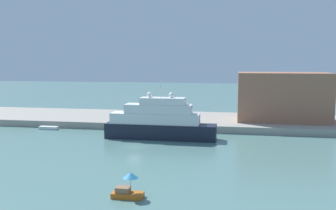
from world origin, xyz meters
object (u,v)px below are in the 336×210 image
at_px(harbor_building, 283,97).
at_px(person_figure, 137,116).
at_px(mooring_bollard, 157,122).
at_px(large_yacht, 159,122).
at_px(work_barge, 49,128).
at_px(small_motorboat, 128,188).
at_px(parked_car, 123,114).

height_order(harbor_building, person_figure, harbor_building).
relative_size(harbor_building, mooring_bollard, 26.65).
bearing_deg(mooring_bollard, large_yacht, -75.00).
bearing_deg(work_barge, small_motorboat, -52.00).
relative_size(work_barge, person_figure, 2.82).
bearing_deg(large_yacht, work_barge, 168.46).
relative_size(small_motorboat, person_figure, 2.35).
relative_size(large_yacht, parked_car, 5.40).
distance_m(work_barge, harbor_building, 56.60).
relative_size(large_yacht, small_motorboat, 6.17).
relative_size(parked_car, mooring_bollard, 5.30).
height_order(small_motorboat, mooring_bollard, small_motorboat).
xyz_separation_m(person_figure, mooring_bollard, (6.43, -6.93, -0.33)).
xyz_separation_m(small_motorboat, harbor_building, (23.71, 52.51, 6.29)).
relative_size(small_motorboat, parked_car, 0.88).
bearing_deg(mooring_bollard, small_motorboat, -82.70).
bearing_deg(person_figure, small_motorboat, -76.50).
bearing_deg(large_yacht, small_motorboat, -84.71).
height_order(large_yacht, small_motorboat, large_yacht).
xyz_separation_m(large_yacht, person_figure, (-8.74, 15.54, -1.13)).
xyz_separation_m(large_yacht, work_barge, (-27.80, 5.68, -3.10)).
height_order(large_yacht, person_figure, large_yacht).
relative_size(small_motorboat, harbor_building, 0.17).
relative_size(small_motorboat, work_barge, 0.83).
bearing_deg(person_figure, large_yacht, -60.66).
distance_m(work_barge, person_figure, 21.56).
xyz_separation_m(large_yacht, small_motorboat, (3.14, -33.93, -2.29)).
height_order(small_motorboat, work_barge, small_motorboat).
distance_m(work_barge, parked_car, 19.06).
height_order(large_yacht, parked_car, large_yacht).
xyz_separation_m(harbor_building, parked_car, (-40.13, -0.70, -5.26)).
height_order(work_barge, person_figure, person_figure).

